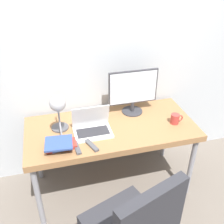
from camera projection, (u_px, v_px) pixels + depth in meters
name	position (u px, v px, depth m)	size (l,w,h in m)	color
ground_plane	(121.00, 211.00, 2.56)	(12.00, 12.00, 0.00)	#70665B
wall_back	(100.00, 56.00, 2.54)	(8.00, 0.05, 2.60)	silver
desk	(111.00, 132.00, 2.50)	(1.59, 0.73, 0.77)	#996B42
laptop	(92.00, 127.00, 2.36)	(0.34, 0.24, 0.25)	silver
monitor	(133.00, 90.00, 2.56)	(0.49, 0.21, 0.45)	#333338
desk_lamp	(58.00, 107.00, 2.17)	(0.16, 0.30, 0.42)	#4C4C51
book_stack	(61.00, 144.00, 2.17)	(0.27, 0.21, 0.07)	#B2382D
tv_remote	(92.00, 145.00, 2.21)	(0.10, 0.18, 0.02)	#4C4C51
media_remote	(77.00, 148.00, 2.18)	(0.06, 0.17, 0.02)	#4C4C51
mug	(175.00, 119.00, 2.49)	(0.12, 0.08, 0.10)	#B23833
game_controller	(59.00, 148.00, 2.16)	(0.15, 0.10, 0.04)	white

